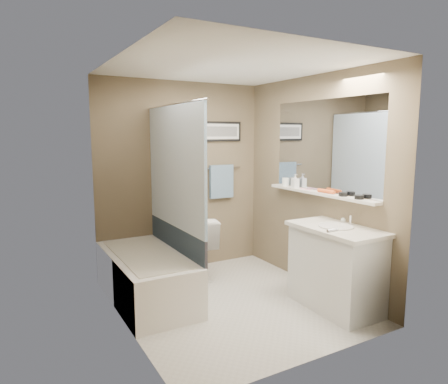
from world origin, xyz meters
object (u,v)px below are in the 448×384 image
candle_bowl_far (343,194)px  soap_bottle (295,181)px  bathtub (146,277)px  glass_jar (285,182)px  candle_bowl_near (359,197)px  hair_brush_front (326,191)px  toilet (196,246)px  vanity (336,270)px

candle_bowl_far → soap_bottle: size_ratio=0.56×
bathtub → candle_bowl_far: bearing=-29.2°
candle_bowl_far → glass_jar: (0.00, 0.95, 0.03)m
candle_bowl_near → bathtub: bearing=145.9°
hair_brush_front → glass_jar: (0.00, 0.71, 0.03)m
toilet → vanity: size_ratio=0.85×
vanity → hair_brush_front: 0.84m
toilet → soap_bottle: size_ratio=4.73×
toilet → hair_brush_front: (1.01, -1.17, 0.76)m
soap_bottle → bathtub: bearing=172.5°
vanity → soap_bottle: (0.19, 0.89, 0.80)m
toilet → candle_bowl_far: (1.01, -1.41, 0.75)m
vanity → candle_bowl_far: candle_bowl_far is taller
glass_jar → candle_bowl_near: bearing=-90.0°
bathtub → hair_brush_front: size_ratio=6.82×
bathtub → vanity: vanity is taller
candle_bowl_near → soap_bottle: bearing=90.0°
bathtub → toilet: bearing=27.9°
vanity → candle_bowl_near: size_ratio=10.00×
bathtub → vanity: bearing=-35.0°
hair_brush_front → glass_jar: bearing=90.0°
soap_bottle → hair_brush_front: bearing=-90.0°
vanity → candle_bowl_far: (0.19, 0.12, 0.73)m
glass_jar → vanity: bearing=-99.8°
toilet → candle_bowl_near: size_ratio=8.46×
toilet → hair_brush_front: hair_brush_front is taller
vanity → soap_bottle: soap_bottle is taller
bathtub → candle_bowl_far: (1.79, -1.00, 0.89)m
glass_jar → soap_bottle: size_ratio=0.62×
bathtub → toilet: 0.89m
toilet → glass_jar: (1.01, -0.46, 0.78)m
candle_bowl_near → hair_brush_front: 0.45m
candle_bowl_far → vanity: bearing=-146.6°
glass_jar → soap_bottle: bearing=-90.0°
hair_brush_front → vanity: bearing=-116.9°
candle_bowl_near → glass_jar: (0.00, 1.16, 0.03)m
bathtub → glass_jar: (1.79, -0.05, 0.92)m
soap_bottle → vanity: bearing=-101.8°
candle_bowl_near → hair_brush_front: hair_brush_front is taller
bathtub → candle_bowl_near: candle_bowl_near is taller
vanity → candle_bowl_far: 0.77m
toilet → candle_bowl_near: (1.01, -1.62, 0.75)m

